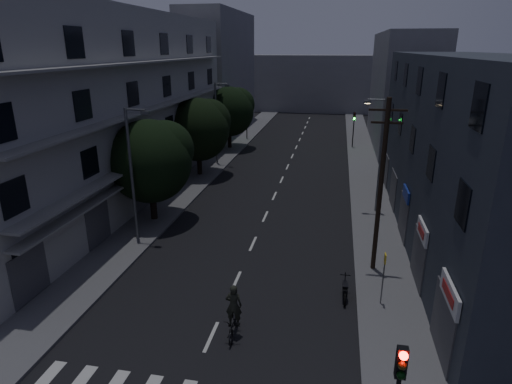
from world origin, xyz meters
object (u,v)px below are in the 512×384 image
(bus_stop_sign, at_px, (384,270))
(motorcycle, at_px, (345,291))
(utility_pole, at_px, (381,184))
(cyclist, at_px, (234,318))

(bus_stop_sign, bearing_deg, motorcycle, 168.72)
(utility_pole, distance_m, cyclist, 9.88)
(utility_pole, relative_size, bus_stop_sign, 3.56)
(utility_pole, relative_size, motorcycle, 5.25)
(utility_pole, height_order, cyclist, utility_pole)
(utility_pole, distance_m, motorcycle, 5.59)
(bus_stop_sign, bearing_deg, utility_pole, 92.08)
(bus_stop_sign, relative_size, cyclist, 1.07)
(bus_stop_sign, distance_m, cyclist, 7.07)
(bus_stop_sign, height_order, motorcycle, bus_stop_sign)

